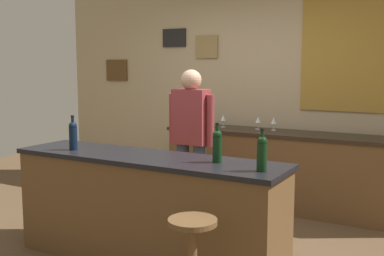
{
  "coord_description": "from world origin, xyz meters",
  "views": [
    {
      "loc": [
        2.21,
        -3.5,
        1.65
      ],
      "look_at": [
        -0.05,
        0.45,
        1.05
      ],
      "focal_mm": 43.85,
      "sensor_mm": 36.0,
      "label": 1
    }
  ],
  "objects_px": {
    "coffee_mug": "(207,123)",
    "wine_bottle_a": "(73,135)",
    "wine_bottle_c": "(262,152)",
    "wine_glass_c": "(274,121)",
    "bar_stool": "(193,252)",
    "wine_bottle_b": "(217,145)",
    "wine_glass_a": "(223,118)",
    "wine_glass_b": "(258,120)",
    "bartender": "(191,136)"
  },
  "relations": [
    {
      "from": "bar_stool",
      "to": "wine_bottle_b",
      "type": "relative_size",
      "value": 2.22
    },
    {
      "from": "wine_bottle_b",
      "to": "wine_glass_c",
      "type": "bearing_deg",
      "value": 98.19
    },
    {
      "from": "bar_stool",
      "to": "wine_bottle_b",
      "type": "distance_m",
      "value": 0.88
    },
    {
      "from": "bar_stool",
      "to": "wine_glass_a",
      "type": "height_order",
      "value": "wine_glass_a"
    },
    {
      "from": "bartender",
      "to": "wine_glass_a",
      "type": "height_order",
      "value": "bartender"
    },
    {
      "from": "wine_glass_c",
      "to": "wine_glass_a",
      "type": "bearing_deg",
      "value": -178.52
    },
    {
      "from": "wine_bottle_c",
      "to": "coffee_mug",
      "type": "relative_size",
      "value": 2.45
    },
    {
      "from": "wine_glass_b",
      "to": "coffee_mug",
      "type": "relative_size",
      "value": 1.24
    },
    {
      "from": "wine_bottle_b",
      "to": "wine_glass_a",
      "type": "xyz_separation_m",
      "value": [
        -0.95,
        2.07,
        -0.05
      ]
    },
    {
      "from": "coffee_mug",
      "to": "bartender",
      "type": "bearing_deg",
      "value": -70.95
    },
    {
      "from": "bar_stool",
      "to": "wine_glass_b",
      "type": "distance_m",
      "value": 2.85
    },
    {
      "from": "wine_bottle_a",
      "to": "wine_glass_b",
      "type": "height_order",
      "value": "wine_bottle_a"
    },
    {
      "from": "wine_glass_c",
      "to": "wine_bottle_b",
      "type": "bearing_deg",
      "value": -81.81
    },
    {
      "from": "wine_bottle_c",
      "to": "wine_glass_c",
      "type": "relative_size",
      "value": 1.97
    },
    {
      "from": "bartender",
      "to": "wine_glass_b",
      "type": "height_order",
      "value": "bartender"
    },
    {
      "from": "wine_glass_a",
      "to": "bar_stool",
      "type": "bearing_deg",
      "value": -67.85
    },
    {
      "from": "wine_bottle_c",
      "to": "coffee_mug",
      "type": "xyz_separation_m",
      "value": [
        -1.53,
        2.06,
        -0.11
      ]
    },
    {
      "from": "bar_stool",
      "to": "wine_bottle_b",
      "type": "bearing_deg",
      "value": 102.98
    },
    {
      "from": "wine_glass_a",
      "to": "wine_glass_b",
      "type": "distance_m",
      "value": 0.46
    },
    {
      "from": "wine_bottle_a",
      "to": "wine_glass_a",
      "type": "relative_size",
      "value": 1.97
    },
    {
      "from": "wine_glass_c",
      "to": "wine_glass_b",
      "type": "bearing_deg",
      "value": 178.9
    },
    {
      "from": "bartender",
      "to": "bar_stool",
      "type": "height_order",
      "value": "bartender"
    },
    {
      "from": "bartender",
      "to": "wine_glass_a",
      "type": "bearing_deg",
      "value": 98.78
    },
    {
      "from": "wine_bottle_c",
      "to": "wine_glass_c",
      "type": "distance_m",
      "value": 2.32
    },
    {
      "from": "wine_bottle_a",
      "to": "wine_glass_a",
      "type": "bearing_deg",
      "value": 80.02
    },
    {
      "from": "wine_glass_a",
      "to": "wine_bottle_a",
      "type": "bearing_deg",
      "value": -99.98
    },
    {
      "from": "wine_bottle_b",
      "to": "wine_bottle_c",
      "type": "bearing_deg",
      "value": -16.45
    },
    {
      "from": "bartender",
      "to": "coffee_mug",
      "type": "relative_size",
      "value": 12.96
    },
    {
      "from": "wine_bottle_b",
      "to": "wine_bottle_c",
      "type": "distance_m",
      "value": 0.43
    },
    {
      "from": "wine_bottle_a",
      "to": "bar_stool",
      "type": "bearing_deg",
      "value": -18.44
    },
    {
      "from": "wine_bottle_a",
      "to": "wine_bottle_b",
      "type": "relative_size",
      "value": 1.0
    },
    {
      "from": "wine_bottle_a",
      "to": "wine_bottle_c",
      "type": "height_order",
      "value": "same"
    },
    {
      "from": "bar_stool",
      "to": "coffee_mug",
      "type": "height_order",
      "value": "coffee_mug"
    },
    {
      "from": "wine_glass_a",
      "to": "wine_bottle_b",
      "type": "bearing_deg",
      "value": -65.22
    },
    {
      "from": "wine_bottle_c",
      "to": "wine_glass_a",
      "type": "xyz_separation_m",
      "value": [
        -1.36,
        2.19,
        -0.05
      ]
    },
    {
      "from": "bartender",
      "to": "wine_bottle_a",
      "type": "height_order",
      "value": "bartender"
    },
    {
      "from": "wine_bottle_a",
      "to": "wine_glass_b",
      "type": "distance_m",
      "value": 2.38
    },
    {
      "from": "wine_glass_c",
      "to": "coffee_mug",
      "type": "distance_m",
      "value": 0.83
    },
    {
      "from": "wine_glass_c",
      "to": "coffee_mug",
      "type": "height_order",
      "value": "wine_glass_c"
    },
    {
      "from": "bartender",
      "to": "wine_bottle_c",
      "type": "relative_size",
      "value": 5.29
    },
    {
      "from": "coffee_mug",
      "to": "wine_bottle_a",
      "type": "bearing_deg",
      "value": -96.1
    },
    {
      "from": "wine_bottle_b",
      "to": "wine_glass_a",
      "type": "bearing_deg",
      "value": 114.78
    },
    {
      "from": "bartender",
      "to": "wine_glass_c",
      "type": "distance_m",
      "value": 1.22
    },
    {
      "from": "bar_stool",
      "to": "wine_glass_b",
      "type": "bearing_deg",
      "value": 103.3
    },
    {
      "from": "wine_glass_a",
      "to": "wine_glass_b",
      "type": "bearing_deg",
      "value": 2.58
    },
    {
      "from": "coffee_mug",
      "to": "wine_glass_c",
      "type": "bearing_deg",
      "value": 9.86
    },
    {
      "from": "wine_bottle_a",
      "to": "wine_glass_b",
      "type": "bearing_deg",
      "value": 69.23
    },
    {
      "from": "wine_glass_b",
      "to": "wine_glass_c",
      "type": "height_order",
      "value": "same"
    },
    {
      "from": "bar_stool",
      "to": "wine_glass_a",
      "type": "relative_size",
      "value": 4.39
    },
    {
      "from": "wine_bottle_a",
      "to": "bartender",
      "type": "bearing_deg",
      "value": 63.37
    }
  ]
}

